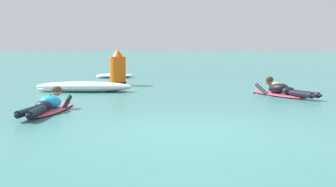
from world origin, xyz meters
name	(u,v)px	position (x,y,z in m)	size (l,w,h in m)	color
ground_plane	(182,81)	(0.00, 10.00, 0.00)	(120.00, 120.00, 0.00)	#387A75
surfer_near	(48,106)	(-2.81, 2.15, 0.14)	(0.75, 2.67, 0.53)	#E54C66
surfer_far	(282,91)	(2.58, 5.20, 0.14)	(1.50, 2.35, 0.55)	#E54C66
drifting_surfboard	(276,84)	(3.08, 8.43, 0.03)	(0.59, 2.12, 0.16)	yellow
whitewater_front	(115,76)	(-2.65, 11.80, 0.08)	(1.57, 0.91, 0.17)	white
whitewater_mid_right	(84,87)	(-2.84, 6.26, 0.14)	(2.81, 0.75, 0.30)	white
channel_marker_buoy	(118,71)	(-2.12, 8.39, 0.49)	(0.55, 0.55, 1.19)	#EA5B0F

